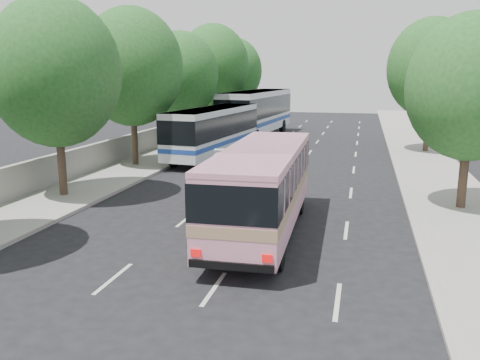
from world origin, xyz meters
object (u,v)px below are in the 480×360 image
(white_pickup, at_px, (225,170))
(pink_taxi, at_px, (220,184))
(tour_coach_front, at_px, (214,128))
(pink_bus, at_px, (262,181))
(tour_coach_rear, at_px, (257,110))

(white_pickup, bearing_deg, pink_taxi, -86.21)
(pink_taxi, relative_size, white_pickup, 0.91)
(tour_coach_front, bearing_deg, pink_bus, -61.62)
(white_pickup, distance_m, tour_coach_rear, 19.91)
(tour_coach_rear, bearing_deg, pink_bus, -73.07)
(white_pickup, bearing_deg, tour_coach_front, 102.55)
(pink_bus, bearing_deg, pink_taxi, 122.67)
(pink_taxi, bearing_deg, pink_bus, -62.42)
(pink_bus, relative_size, tour_coach_rear, 0.71)
(pink_bus, xyz_separation_m, tour_coach_rear, (-5.80, 26.88, 0.53))
(pink_taxi, xyz_separation_m, tour_coach_front, (-3.64, 11.36, 1.16))
(pink_taxi, height_order, tour_coach_front, tour_coach_front)
(pink_bus, height_order, pink_taxi, pink_bus)
(pink_bus, xyz_separation_m, pink_taxi, (-2.62, 3.85, -1.06))
(tour_coach_front, bearing_deg, tour_coach_rear, 93.75)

